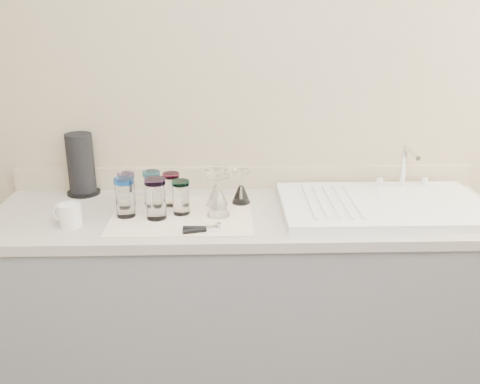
{
  "coord_description": "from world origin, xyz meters",
  "views": [
    {
      "loc": [
        -0.09,
        -0.81,
        1.7
      ],
      "look_at": [
        -0.03,
        1.15,
        1.0
      ],
      "focal_mm": 40.0,
      "sensor_mm": 36.0,
      "label": 1
    }
  ],
  "objects_px": {
    "tumbler_teal": "(127,189)",
    "goblet_back_left": "(217,192)",
    "tumbler_purple": "(171,189)",
    "tumbler_magenta": "(125,197)",
    "tumbler_cyan": "(152,188)",
    "tumbler_blue": "(156,198)",
    "paper_towel_roll": "(81,165)",
    "goblet_back_right": "(241,192)",
    "goblet_front_left": "(218,202)",
    "can_opener": "(202,229)",
    "tumbler_lavender": "(181,197)",
    "sink_unit": "(383,205)",
    "white_mug": "(70,215)"
  },
  "relations": [
    {
      "from": "tumbler_teal",
      "to": "goblet_back_left",
      "type": "distance_m",
      "value": 0.37
    },
    {
      "from": "tumbler_purple",
      "to": "tumbler_magenta",
      "type": "relative_size",
      "value": 0.89
    },
    {
      "from": "tumbler_cyan",
      "to": "tumbler_blue",
      "type": "height_order",
      "value": "tumbler_blue"
    },
    {
      "from": "paper_towel_roll",
      "to": "tumbler_cyan",
      "type": "bearing_deg",
      "value": -25.98
    },
    {
      "from": "tumbler_blue",
      "to": "paper_towel_roll",
      "type": "height_order",
      "value": "paper_towel_roll"
    },
    {
      "from": "goblet_back_right",
      "to": "paper_towel_roll",
      "type": "height_order",
      "value": "paper_towel_roll"
    },
    {
      "from": "goblet_front_left",
      "to": "can_opener",
      "type": "relative_size",
      "value": 1.16
    },
    {
      "from": "goblet_front_left",
      "to": "goblet_back_right",
      "type": "bearing_deg",
      "value": 55.24
    },
    {
      "from": "goblet_back_right",
      "to": "tumbler_teal",
      "type": "bearing_deg",
      "value": -178.32
    },
    {
      "from": "can_opener",
      "to": "tumbler_cyan",
      "type": "bearing_deg",
      "value": 127.13
    },
    {
      "from": "goblet_back_left",
      "to": "goblet_back_right",
      "type": "xyz_separation_m",
      "value": [
        0.1,
        0.02,
        -0.01
      ]
    },
    {
      "from": "goblet_back_left",
      "to": "goblet_front_left",
      "type": "xyz_separation_m",
      "value": [
        0.01,
        -0.12,
        0.0
      ]
    },
    {
      "from": "tumbler_magenta",
      "to": "goblet_back_left",
      "type": "height_order",
      "value": "goblet_back_left"
    },
    {
      "from": "can_opener",
      "to": "tumbler_lavender",
      "type": "bearing_deg",
      "value": 116.48
    },
    {
      "from": "tumbler_magenta",
      "to": "paper_towel_roll",
      "type": "bearing_deg",
      "value": 129.61
    },
    {
      "from": "sink_unit",
      "to": "tumbler_blue",
      "type": "xyz_separation_m",
      "value": [
        -0.91,
        -0.09,
        0.07
      ]
    },
    {
      "from": "tumbler_teal",
      "to": "can_opener",
      "type": "bearing_deg",
      "value": -41.17
    },
    {
      "from": "tumbler_lavender",
      "to": "can_opener",
      "type": "distance_m",
      "value": 0.21
    },
    {
      "from": "tumbler_teal",
      "to": "goblet_front_left",
      "type": "xyz_separation_m",
      "value": [
        0.37,
        -0.12,
        -0.01
      ]
    },
    {
      "from": "tumbler_lavender",
      "to": "goblet_back_left",
      "type": "distance_m",
      "value": 0.17
    },
    {
      "from": "tumbler_cyan",
      "to": "white_mug",
      "type": "bearing_deg",
      "value": -144.59
    },
    {
      "from": "tumbler_magenta",
      "to": "goblet_front_left",
      "type": "bearing_deg",
      "value": -0.27
    },
    {
      "from": "sink_unit",
      "to": "tumbler_lavender",
      "type": "xyz_separation_m",
      "value": [
        -0.82,
        -0.04,
        0.06
      ]
    },
    {
      "from": "white_mug",
      "to": "tumbler_blue",
      "type": "bearing_deg",
      "value": 8.79
    },
    {
      "from": "sink_unit",
      "to": "can_opener",
      "type": "relative_size",
      "value": 5.79
    },
    {
      "from": "tumbler_blue",
      "to": "goblet_front_left",
      "type": "distance_m",
      "value": 0.24
    },
    {
      "from": "goblet_back_right",
      "to": "goblet_front_left",
      "type": "bearing_deg",
      "value": -124.76
    },
    {
      "from": "tumbler_magenta",
      "to": "paper_towel_roll",
      "type": "distance_m",
      "value": 0.37
    },
    {
      "from": "sink_unit",
      "to": "tumbler_cyan",
      "type": "height_order",
      "value": "sink_unit"
    },
    {
      "from": "tumbler_lavender",
      "to": "tumbler_magenta",
      "type": "bearing_deg",
      "value": -174.81
    },
    {
      "from": "tumbler_magenta",
      "to": "tumbler_lavender",
      "type": "distance_m",
      "value": 0.22
    },
    {
      "from": "sink_unit",
      "to": "tumbler_lavender",
      "type": "distance_m",
      "value": 0.82
    },
    {
      "from": "sink_unit",
      "to": "goblet_front_left",
      "type": "height_order",
      "value": "sink_unit"
    },
    {
      "from": "tumbler_teal",
      "to": "goblet_front_left",
      "type": "relative_size",
      "value": 0.83
    },
    {
      "from": "tumbler_magenta",
      "to": "paper_towel_roll",
      "type": "relative_size",
      "value": 0.57
    },
    {
      "from": "white_mug",
      "to": "goblet_back_right",
      "type": "bearing_deg",
      "value": 17.72
    },
    {
      "from": "tumbler_magenta",
      "to": "goblet_back_right",
      "type": "distance_m",
      "value": 0.48
    },
    {
      "from": "goblet_back_left",
      "to": "goblet_back_right",
      "type": "bearing_deg",
      "value": 10.31
    },
    {
      "from": "tumbler_magenta",
      "to": "can_opener",
      "type": "relative_size",
      "value": 1.09
    },
    {
      "from": "tumbler_magenta",
      "to": "white_mug",
      "type": "bearing_deg",
      "value": -159.3
    },
    {
      "from": "goblet_back_left",
      "to": "white_mug",
      "type": "relative_size",
      "value": 1.25
    },
    {
      "from": "tumbler_cyan",
      "to": "tumbler_purple",
      "type": "distance_m",
      "value": 0.08
    },
    {
      "from": "tumbler_magenta",
      "to": "goblet_front_left",
      "type": "xyz_separation_m",
      "value": [
        0.36,
        -0.0,
        -0.02
      ]
    },
    {
      "from": "goblet_front_left",
      "to": "tumbler_lavender",
      "type": "bearing_deg",
      "value": 171.69
    },
    {
      "from": "tumbler_cyan",
      "to": "goblet_front_left",
      "type": "bearing_deg",
      "value": -25.39
    },
    {
      "from": "tumbler_purple",
      "to": "tumbler_magenta",
      "type": "height_order",
      "value": "tumbler_magenta"
    },
    {
      "from": "paper_towel_roll",
      "to": "tumbler_blue",
      "type": "bearing_deg",
      "value": -40.94
    },
    {
      "from": "tumbler_lavender",
      "to": "white_mug",
      "type": "xyz_separation_m",
      "value": [
        -0.41,
        -0.09,
        -0.03
      ]
    },
    {
      "from": "tumbler_cyan",
      "to": "tumbler_blue",
      "type": "distance_m",
      "value": 0.16
    },
    {
      "from": "tumbler_teal",
      "to": "tumbler_lavender",
      "type": "distance_m",
      "value": 0.25
    }
  ]
}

